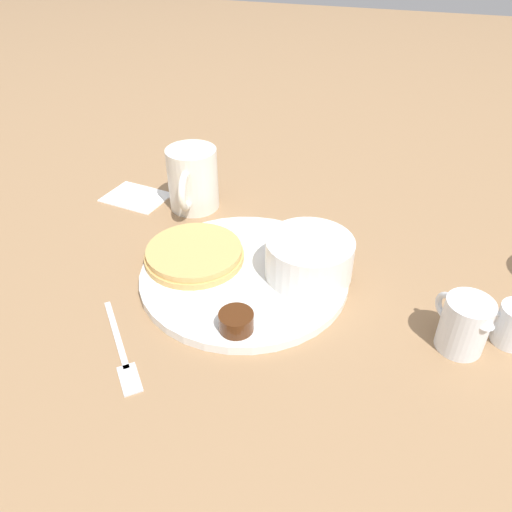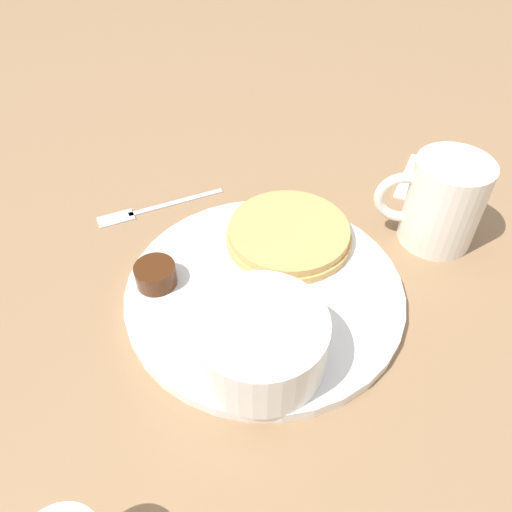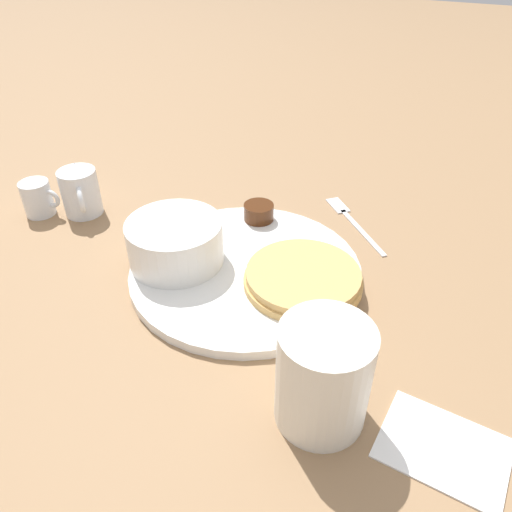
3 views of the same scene
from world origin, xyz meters
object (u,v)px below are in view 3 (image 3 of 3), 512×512
at_px(bowl, 175,241).
at_px(coffee_mug, 323,373).
at_px(plate, 246,270).
at_px(creamer_pitcher_near, 80,192).
at_px(fork, 349,217).
at_px(creamer_pitcher_far, 38,198).

relative_size(bowl, coffee_mug, 1.00).
xyz_separation_m(plate, creamer_pitcher_near, (0.27, -0.04, 0.03)).
height_order(coffee_mug, fork, coffee_mug).
bearing_deg(fork, plate, 63.92).
height_order(plate, coffee_mug, coffee_mug).
relative_size(plate, bowl, 2.43).
relative_size(coffee_mug, creamer_pitcher_near, 1.68).
distance_m(creamer_pitcher_near, creamer_pitcher_far, 0.06).
height_order(coffee_mug, creamer_pitcher_near, coffee_mug).
height_order(bowl, creamer_pitcher_near, creamer_pitcher_near).
distance_m(plate, creamer_pitcher_far, 0.33).
bearing_deg(creamer_pitcher_far, coffee_mug, 159.95).
height_order(creamer_pitcher_far, fork, creamer_pitcher_far).
xyz_separation_m(bowl, coffee_mug, (-0.22, 0.13, 0.01)).
relative_size(plate, creamer_pitcher_near, 4.07).
distance_m(plate, creamer_pitcher_near, 0.27).
distance_m(bowl, creamer_pitcher_near, 0.20).
xyz_separation_m(creamer_pitcher_far, fork, (-0.41, -0.16, -0.02)).
xyz_separation_m(creamer_pitcher_near, fork, (-0.35, -0.13, -0.03)).
bearing_deg(coffee_mug, creamer_pitcher_near, -25.52).
bearing_deg(fork, coffee_mug, 99.51).
height_order(plate, creamer_pitcher_near, creamer_pitcher_near).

